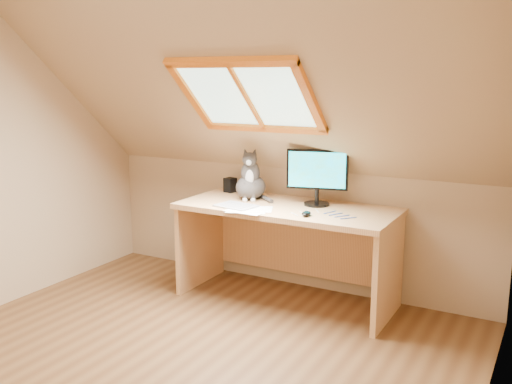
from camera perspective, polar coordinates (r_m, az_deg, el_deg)
The scene contains 10 objects.
ground at distance 3.66m, azimuth -9.26°, elevation -17.33°, with size 3.50×3.50×0.00m, color brown.
room_shell at distance 3.16m, azimuth -11.14°, elevation 5.36°, with size 3.52×3.52×2.41m.
desk at distance 4.53m, azimuth 3.48°, elevation -4.08°, with size 1.69×0.74×0.77m.
monitor at distance 4.41m, azimuth 6.15°, elevation 1.86°, with size 0.47×0.20×0.44m.
cat at distance 4.62m, azimuth -0.55°, elevation 1.12°, with size 0.32×0.35×0.43m.
desk_speaker at distance 4.93m, azimuth -2.60°, elevation 0.70°, with size 0.09×0.09×0.12m, color black.
graphics_tablet at distance 4.38m, azimuth -1.99°, elevation -1.40°, with size 0.30×0.21×0.01m, color #B2B2B7.
mouse at distance 4.11m, azimuth 5.06°, elevation -2.17°, with size 0.06×0.11×0.03m, color black.
papers at distance 4.27m, azimuth -0.49°, elevation -1.81°, with size 0.35×0.30×0.01m.
cables at distance 4.16m, azimuth 6.98°, elevation -2.21°, with size 0.51×0.26×0.01m.
Camera 1 is at (2.02, -2.50, 1.76)m, focal length 40.00 mm.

